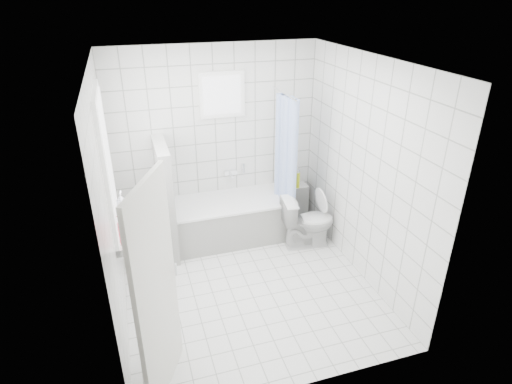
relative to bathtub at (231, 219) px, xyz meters
name	(u,v)px	position (x,y,z in m)	size (l,w,h in m)	color
ground	(248,285)	(-0.08, -1.12, -0.29)	(3.00, 3.00, 0.00)	white
ceiling	(246,61)	(-0.08, -1.12, 2.31)	(3.00, 3.00, 0.00)	white
wall_back	(216,142)	(-0.08, 0.38, 1.01)	(2.80, 0.02, 2.60)	white
wall_front	(302,267)	(-0.08, -2.62, 1.01)	(2.80, 0.02, 2.60)	white
wall_left	(109,205)	(-1.48, -1.12, 1.01)	(0.02, 3.00, 2.60)	white
wall_right	(364,172)	(1.32, -1.12, 1.01)	(0.02, 3.00, 2.60)	white
window_left	(109,165)	(-1.44, -0.82, 1.31)	(0.01, 0.90, 1.40)	white
window_back	(222,95)	(0.02, 0.33, 1.66)	(0.50, 0.01, 0.50)	white
window_sill	(124,228)	(-1.39, -0.82, 0.57)	(0.18, 1.02, 0.08)	white
door	(157,295)	(-1.16, -2.24, 0.71)	(0.04, 0.80, 2.00)	silver
bathtub	(231,219)	(0.00, 0.00, 0.00)	(1.59, 0.77, 0.58)	white
partition_wall	(166,200)	(-0.86, -0.05, 0.46)	(0.15, 0.85, 1.50)	white
tiled_ledge	(293,202)	(1.04, 0.25, -0.02)	(0.40, 0.24, 0.55)	white
toilet	(308,222)	(0.95, -0.50, 0.07)	(0.40, 0.71, 0.72)	white
curtain_rod	(284,93)	(0.74, -0.02, 1.71)	(0.02, 0.02, 0.80)	silver
shower_curtain	(286,163)	(0.74, -0.16, 0.81)	(0.14, 0.48, 1.78)	#486DD4
tub_faucet	(230,172)	(0.10, 0.33, 0.56)	(0.18, 0.06, 0.06)	silver
sill_bottles	(123,217)	(-1.38, -0.90, 0.74)	(0.18, 0.80, 0.32)	white
ledge_bottles	(294,180)	(1.03, 0.22, 0.37)	(0.19, 0.19, 0.23)	red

